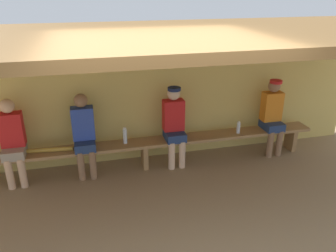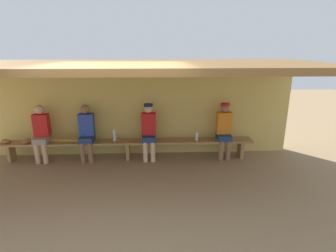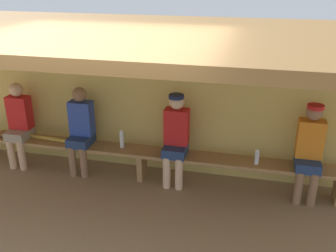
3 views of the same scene
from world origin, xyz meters
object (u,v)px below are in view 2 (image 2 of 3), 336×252
player_in_blue (224,128)px  player_near_post (87,131)px  player_rightmost (41,131)px  baseball_glove_tan (6,141)px  baseball_glove_worn (28,141)px  baseball_bat (62,140)px  bench (128,144)px  water_bottle_orange (197,136)px  water_bottle_clear (114,135)px  player_with_sunglasses (149,129)px

player_in_blue → player_near_post: player_in_blue is taller
player_rightmost → baseball_glove_tan: bearing=-178.3°
baseball_glove_worn → baseball_bat: (0.77, 0.03, -0.01)m
bench → baseball_glove_tan: size_ratio=25.00×
baseball_bat → water_bottle_orange: bearing=5.2°
player_rightmost → baseball_glove_worn: bearing=-173.8°
water_bottle_orange → baseball_glove_tan: size_ratio=0.89×
water_bottle_clear → player_near_post: bearing=-178.0°
player_in_blue → player_rightmost: 4.29m
player_with_sunglasses → water_bottle_clear: 0.83m
player_with_sunglasses → player_near_post: player_with_sunglasses is taller
player_in_blue → baseball_glove_tan: player_in_blue is taller
player_in_blue → player_near_post: size_ratio=1.01×
baseball_glove_tan → baseball_bat: 1.27m
water_bottle_orange → baseball_glove_worn: (-3.96, 0.01, -0.06)m
player_with_sunglasses → baseball_glove_worn: (-2.82, -0.04, -0.24)m
baseball_glove_tan → player_rightmost: bearing=-148.7°
player_near_post → water_bottle_clear: 0.65m
player_rightmost → baseball_bat: bearing=-0.4°
water_bottle_clear → baseball_glove_worn: (-2.00, -0.06, -0.09)m
player_in_blue → baseball_bat: size_ratio=1.65×
baseball_glove_worn → water_bottle_clear: bearing=-57.8°
bench → player_with_sunglasses: player_with_sunglasses is taller
baseball_glove_worn → baseball_glove_tan: size_ratio=1.00×
water_bottle_orange → player_in_blue: bearing=4.0°
water_bottle_orange → baseball_glove_tan: bearing=179.7°
player_rightmost → water_bottle_clear: player_rightmost is taller
player_in_blue → player_rightmost: player_in_blue is taller
player_with_sunglasses → bench: bearing=-179.6°
player_in_blue → player_near_post: 3.25m
bench → player_in_blue: player_in_blue is taller
player_near_post → player_with_sunglasses: bearing=0.0°
player_near_post → baseball_glove_worn: player_near_post is taller
player_with_sunglasses → baseball_glove_tan: player_with_sunglasses is taller
bench → player_near_post: bearing=179.8°
water_bottle_clear → baseball_glove_worn: bearing=-178.3°
baseball_glove_worn → player_with_sunglasses: bearing=-58.7°
player_with_sunglasses → water_bottle_orange: player_with_sunglasses is taller
player_rightmost → water_bottle_orange: player_rightmost is taller
baseball_glove_tan → player_near_post: bearing=-149.6°
water_bottle_orange → player_rightmost: bearing=179.3°
baseball_glove_tan → baseball_bat: size_ratio=0.29×
player_in_blue → bench: bearing=-179.9°
bench → baseball_bat: 1.54m
water_bottle_clear → bench: bearing=-4.7°
player_in_blue → water_bottle_clear: (-2.62, 0.02, -0.15)m
player_with_sunglasses → baseball_bat: 2.07m
player_with_sunglasses → player_near_post: 1.46m
player_with_sunglasses → player_rightmost: 2.49m
player_near_post → baseball_glove_tan: bearing=-179.2°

